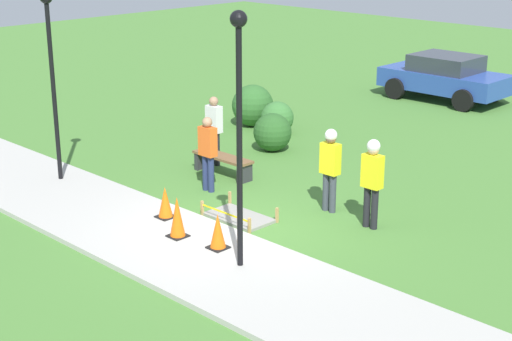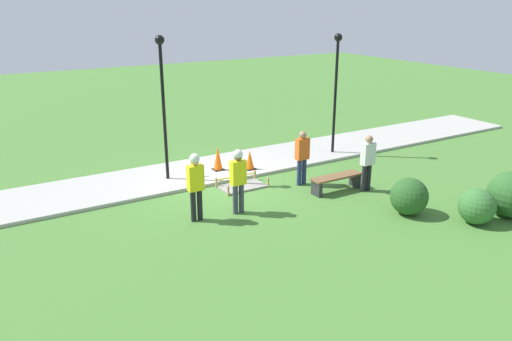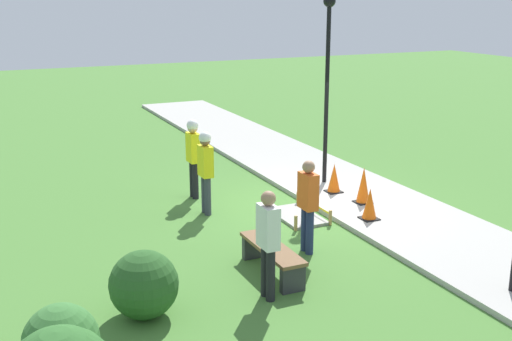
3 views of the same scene
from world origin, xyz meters
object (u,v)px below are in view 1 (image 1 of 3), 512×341
traffic_cone_far_patch (177,217)px  traffic_cone_sidewalk_edge (218,231)px  lamppost_near (239,106)px  parked_car_blue (445,77)px  worker_assistant (330,163)px  bystander_in_gray_shirt (214,126)px  bystander_in_orange_shirt (208,150)px  worker_supervisor (372,176)px  lamppost_far (51,60)px  traffic_cone_near_patch (165,202)px  park_bench (223,162)px

traffic_cone_far_patch → traffic_cone_sidewalk_edge: (0.93, 0.16, -0.06)m
lamppost_near → parked_car_blue: bearing=108.0°
worker_assistant → bystander_in_gray_shirt: (-4.03, 0.51, -0.08)m
bystander_in_orange_shirt → lamppost_near: (3.42, -2.37, 1.95)m
worker_supervisor → lamppost_far: lamppost_far is taller
worker_assistant → bystander_in_orange_shirt: bearing=-161.5°
parked_car_blue → traffic_cone_near_patch: bearing=-82.5°
traffic_cone_far_patch → bystander_in_orange_shirt: 2.91m
bystander_in_gray_shirt → lamppost_near: (4.75, -3.78, 1.94)m
traffic_cone_far_patch → bystander_in_orange_shirt: (-1.69, 2.32, 0.47)m
traffic_cone_sidewalk_edge → bystander_in_orange_shirt: 3.43m
park_bench → lamppost_far: (-2.27, -2.96, 2.49)m
worker_supervisor → parked_car_blue: 11.82m
lamppost_near → worker_supervisor: bearing=82.1°
traffic_cone_sidewalk_edge → worker_supervisor: 3.24m
worker_assistant → parked_car_blue: size_ratio=0.43×
traffic_cone_near_patch → park_bench: 3.12m
park_bench → worker_supervisor: 4.49m
park_bench → lamppost_near: size_ratio=0.38×
bystander_in_orange_shirt → lamppost_near: size_ratio=0.39×
traffic_cone_far_patch → lamppost_far: bearing=175.9°
worker_supervisor → bystander_in_orange_shirt: size_ratio=1.06×
traffic_cone_sidewalk_edge → bystander_in_orange_shirt: size_ratio=0.39×
park_bench → worker_assistant: 3.35m
traffic_cone_far_patch → lamppost_near: 2.97m
worker_supervisor → worker_assistant: size_ratio=1.02×
worker_assistant → lamppost_near: size_ratio=0.41×
lamppost_far → parked_car_blue: bearing=82.7°
bystander_in_orange_shirt → worker_supervisor: bearing=11.3°
traffic_cone_far_patch → parked_car_blue: (-2.79, 13.82, 0.30)m
traffic_cone_near_patch → bystander_in_gray_shirt: 3.91m
park_bench → lamppost_near: (3.99, -3.34, 2.56)m
worker_assistant → parked_car_blue: 11.26m
traffic_cone_far_patch → lamppost_far: 5.11m
worker_supervisor → bystander_in_gray_shirt: size_ratio=1.06×
traffic_cone_sidewalk_edge → lamppost_near: 2.61m
park_bench → lamppost_near: lamppost_near is taller
bystander_in_orange_shirt → parked_car_blue: 11.55m
traffic_cone_far_patch → worker_assistant: size_ratio=0.45×
lamppost_near → parked_car_blue: lamppost_near is taller
bystander_in_orange_shirt → lamppost_far: (-2.83, -1.99, 1.88)m
worker_assistant → lamppost_near: lamppost_near is taller
traffic_cone_sidewalk_edge → lamppost_far: bearing=178.3°
bystander_in_gray_shirt → traffic_cone_sidewalk_edge: bearing=-42.0°
park_bench → worker_assistant: (3.27, -0.07, 0.71)m
traffic_cone_far_patch → bystander_in_orange_shirt: bystander_in_orange_shirt is taller
traffic_cone_sidewalk_edge → worker_assistant: (0.08, 3.06, 0.62)m
traffic_cone_far_patch → worker_supervisor: bearing=55.0°
parked_car_blue → lamppost_near: bearing=-72.4°
traffic_cone_far_patch → worker_supervisor: 3.81m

